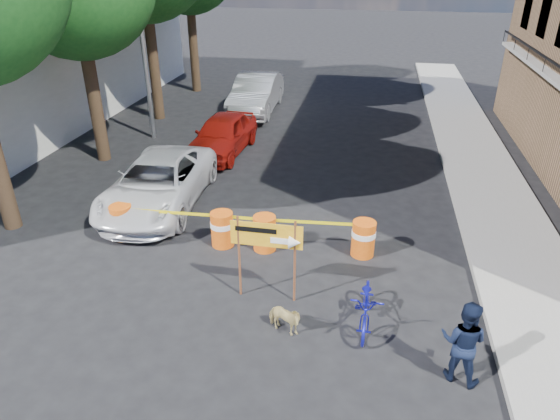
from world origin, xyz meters
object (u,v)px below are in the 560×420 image
at_px(barrel_mid_left, 222,228).
at_px(sedan_red, 222,135).
at_px(barrel_far_right, 363,238).
at_px(barrel_far_left, 122,221).
at_px(detour_sign, 276,242).
at_px(sedan_silver, 256,94).
at_px(bicycle, 368,288).
at_px(dog, 284,319).
at_px(suv_white, 158,183).
at_px(barrel_mid_right, 265,232).
at_px(pedestrian, 463,342).

height_order(barrel_mid_left, sedan_red, sedan_red).
xyz_separation_m(barrel_far_right, sedan_red, (-5.29, 6.05, 0.23)).
height_order(barrel_far_left, barrel_mid_left, same).
bearing_deg(detour_sign, sedan_silver, 104.94).
distance_m(bicycle, dog, 1.72).
height_order(sedan_red, sedan_silver, sedan_silver).
bearing_deg(barrel_mid_left, dog, -54.54).
relative_size(barrel_mid_left, sedan_silver, 0.18).
height_order(barrel_far_right, suv_white, suv_white).
height_order(barrel_far_left, sedan_silver, sedan_silver).
distance_m(barrel_far_left, barrel_mid_right, 3.70).
bearing_deg(pedestrian, suv_white, -14.60).
distance_m(barrel_far_left, bicycle, 6.66).
xyz_separation_m(barrel_mid_right, sedan_silver, (-2.90, 11.67, 0.36)).
relative_size(barrel_mid_right, pedestrian, 0.57).
relative_size(barrel_far_right, sedan_silver, 0.18).
relative_size(dog, suv_white, 0.15).
relative_size(barrel_mid_left, suv_white, 0.18).
bearing_deg(sedan_red, pedestrian, -50.11).
bearing_deg(dog, sedan_red, 43.58).
bearing_deg(sedan_silver, sedan_red, -90.88).
xyz_separation_m(barrel_far_left, dog, (4.71, -2.83, -0.15)).
bearing_deg(sedan_silver, bicycle, -69.70).
distance_m(barrel_far_right, sedan_red, 8.04).
height_order(bicycle, sedan_silver, bicycle).
relative_size(barrel_mid_right, bicycle, 0.52).
xyz_separation_m(barrel_mid_right, pedestrian, (4.15, -3.50, 0.32)).
bearing_deg(pedestrian, barrel_mid_right, -20.04).
bearing_deg(pedestrian, dog, 9.94).
relative_size(barrel_far_left, sedan_red, 0.22).
relative_size(detour_sign, dog, 2.48).
xyz_separation_m(barrel_mid_left, barrel_far_right, (3.47, 0.18, 0.00)).
distance_m(pedestrian, sedan_silver, 16.73).
xyz_separation_m(barrel_far_left, barrel_mid_left, (2.62, 0.10, 0.00)).
height_order(bicycle, dog, bicycle).
distance_m(barrel_mid_left, bicycle, 4.36).
height_order(barrel_mid_right, dog, barrel_mid_right).
bearing_deg(barrel_far_left, barrel_mid_right, 1.67).
bearing_deg(sedan_silver, barrel_far_left, -94.76).
bearing_deg(barrel_mid_left, detour_sign, -47.74).
bearing_deg(barrel_mid_left, sedan_silver, 98.87).
distance_m(barrel_far_left, suv_white, 1.92).
bearing_deg(dog, barrel_mid_right, 39.53).
relative_size(barrel_far_left, dog, 1.17).
relative_size(barrel_mid_right, suv_white, 0.18).
bearing_deg(barrel_far_left, bicycle, -20.09).
height_order(detour_sign, sedan_red, detour_sign).
relative_size(barrel_mid_left, detour_sign, 0.47).
bearing_deg(barrel_far_right, sedan_red, 131.13).
xyz_separation_m(barrel_far_right, dog, (-1.38, -3.12, -0.15)).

